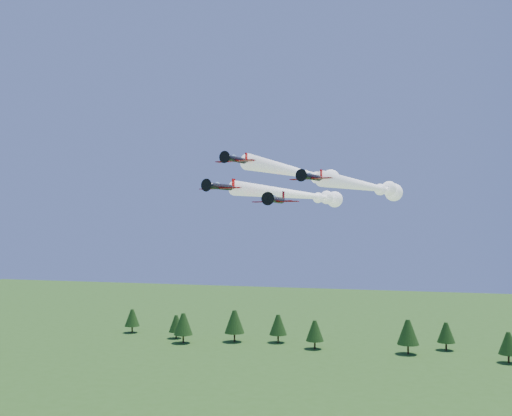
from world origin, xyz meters
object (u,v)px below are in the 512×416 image
(plane_left, at_px, (302,195))
(plane_lead, at_px, (303,173))
(plane_slot, at_px, (276,200))
(plane_right, at_px, (370,187))

(plane_left, bearing_deg, plane_lead, -60.10)
(plane_lead, height_order, plane_slot, plane_lead)
(plane_left, relative_size, plane_slot, 5.59)
(plane_left, bearing_deg, plane_right, -5.63)
(plane_lead, distance_m, plane_left, 11.37)
(plane_left, bearing_deg, plane_slot, -73.43)
(plane_right, bearing_deg, plane_slot, -117.07)
(plane_slot, bearing_deg, plane_lead, 81.85)
(plane_lead, distance_m, plane_slot, 12.37)
(plane_lead, height_order, plane_right, plane_lead)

